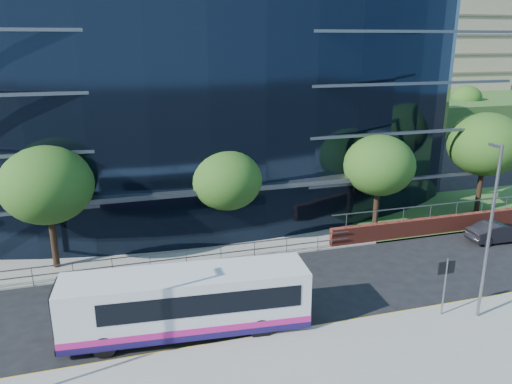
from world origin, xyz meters
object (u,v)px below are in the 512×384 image
object	(u,v)px
tree_dist_f	(466,98)
streetlight_east	(490,229)
tree_far_c	(379,165)
tree_dist_e	(374,101)
tree_far_b	(227,180)
city_bus	(189,302)
tree_far_a	(47,185)
parked_car	(498,232)
street_sign	(446,275)
tree_far_d	(485,144)

from	to	relation	value
tree_dist_f	streetlight_east	distance (m)	55.74
tree_dist_f	streetlight_east	xyz separation A→B (m)	(-34.00, -44.17, 0.23)
tree_far_c	tree_dist_e	size ratio (longest dim) A/B	1.00
tree_dist_e	streetlight_east	world-z (taller)	streetlight_east
tree_far_b	streetlight_east	xyz separation A→B (m)	(9.00, -11.67, 0.23)
tree_far_c	tree_dist_f	size ratio (longest dim) A/B	1.08
tree_dist_e	tree_dist_f	world-z (taller)	tree_dist_e
tree_dist_f	city_bus	xyz separation A→B (m)	(-46.88, -41.56, -2.70)
tree_far_a	city_bus	bearing A→B (deg)	-54.43
tree_far_b	city_bus	bearing A→B (deg)	-113.17
tree_dist_f	parked_car	size ratio (longest dim) A/B	1.56
tree_far_a	parked_car	world-z (taller)	tree_far_a
street_sign	tree_far_a	world-z (taller)	tree_far_a
tree_far_b	city_bus	distance (m)	10.22
tree_far_b	tree_far_d	size ratio (longest dim) A/B	0.81
tree_far_d	tree_dist_f	size ratio (longest dim) A/B	1.23
street_sign	city_bus	world-z (taller)	street_sign
street_sign	parked_car	size ratio (longest dim) A/B	0.72
tree_far_b	parked_car	distance (m)	17.47
streetlight_east	parked_car	bearing A→B (deg)	44.15
city_bus	tree_dist_e	bearing A→B (deg)	56.81
city_bus	street_sign	bearing A→B (deg)	-5.32
tree_far_a	city_bus	distance (m)	11.04
tree_dist_e	tree_far_a	bearing A→B (deg)	-140.04
streetlight_east	tree_dist_f	bearing A→B (deg)	52.42
tree_dist_e	parked_car	distance (m)	36.60
tree_far_b	tree_dist_f	world-z (taller)	same
tree_far_c	tree_dist_f	world-z (taller)	tree_far_c
street_sign	city_bus	distance (m)	11.57
tree_far_a	tree_far_b	distance (m)	10.03
tree_far_c	tree_dist_e	distance (m)	35.36
street_sign	streetlight_east	xyz separation A→B (m)	(1.50, -0.59, 2.29)
tree_far_c	tree_dist_e	xyz separation A→B (m)	(17.00, 31.00, 0.00)
streetlight_east	tree_far_b	bearing A→B (deg)	127.63
city_bus	parked_car	xyz separation A→B (m)	(20.41, 4.70, -0.88)
tree_far_c	streetlight_east	xyz separation A→B (m)	(-1.00, -11.17, -0.10)
tree_far_b	tree_far_c	size ratio (longest dim) A/B	0.93
tree_far_a	tree_far_d	size ratio (longest dim) A/B	0.94
city_bus	parked_car	size ratio (longest dim) A/B	2.77
tree_dist_e	streetlight_east	bearing A→B (deg)	-113.11
street_sign	tree_dist_f	size ratio (longest dim) A/B	0.46
tree_far_d	parked_car	xyz separation A→B (m)	(-2.46, -4.86, -4.55)
tree_dist_f	parked_car	bearing A→B (deg)	-125.68
tree_far_c	tree_dist_f	distance (m)	46.67
tree_dist_f	city_bus	bearing A→B (deg)	-138.44
street_sign	tree_dist_e	bearing A→B (deg)	64.88
street_sign	tree_far_b	world-z (taller)	tree_far_b
tree_far_b	tree_far_c	xyz separation A→B (m)	(10.00, -0.50, 0.33)
tree_far_d	parked_car	world-z (taller)	tree_far_d
tree_dist_e	tree_dist_f	bearing A→B (deg)	7.13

